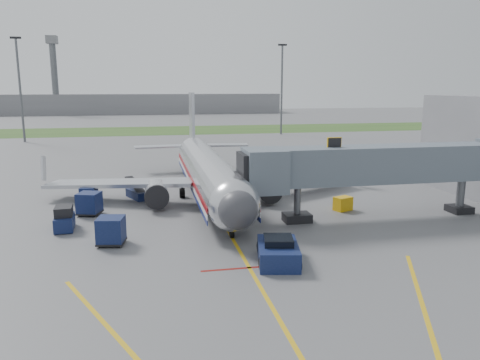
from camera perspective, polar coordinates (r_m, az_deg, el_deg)
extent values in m
plane|color=#565659|center=(32.85, -0.38, -8.09)|extent=(400.00, 400.00, 0.00)
cube|color=#2D4C1E|center=(121.06, -8.53, 6.01)|extent=(300.00, 25.00, 0.01)
cube|color=gold|center=(31.01, 0.33, -9.28)|extent=(0.25, 50.00, 0.01)
cube|color=maroon|center=(29.18, 1.14, -10.64)|extent=(6.00, 0.25, 0.01)
cube|color=gold|center=(23.01, 22.59, -17.91)|extent=(9.52, 20.04, 0.01)
cylinder|color=silver|center=(46.54, -3.89, 1.12)|extent=(3.80, 28.00, 3.80)
sphere|color=silver|center=(33.01, -0.72, -3.10)|extent=(3.80, 3.80, 3.80)
sphere|color=#38383D|center=(31.77, -0.28, -3.67)|extent=(2.74, 2.74, 2.74)
cube|color=black|center=(32.49, -0.59, -2.33)|extent=(2.20, 1.20, 0.55)
cone|color=silver|center=(62.75, -5.86, 3.73)|extent=(3.80, 5.00, 3.80)
cube|color=#B7BAC1|center=(61.85, -5.89, 7.34)|extent=(0.35, 4.20, 7.00)
cube|color=#B7BAC1|center=(46.41, -14.34, -0.37)|extent=(15.10, 8.59, 1.13)
cube|color=#B7BAC1|center=(48.51, 6.13, 0.42)|extent=(15.10, 8.59, 1.13)
cylinder|color=silver|center=(43.50, -10.16, -1.57)|extent=(2.10, 3.60, 2.10)
cylinder|color=silver|center=(44.88, 3.23, -1.01)|extent=(2.10, 3.60, 2.10)
cube|color=maroon|center=(46.88, -1.56, 0.78)|extent=(0.05, 28.00, 0.45)
cube|color=navy|center=(47.05, -1.55, -0.30)|extent=(0.05, 28.00, 0.35)
cylinder|color=black|center=(34.62, -1.01, -6.54)|extent=(0.28, 0.70, 0.70)
cylinder|color=black|center=(47.22, -7.06, -1.58)|extent=(0.50, 1.00, 1.00)
cylinder|color=black|center=(47.86, -0.84, -1.32)|extent=(0.50, 1.00, 1.00)
cube|color=slate|center=(40.63, 16.53, 1.90)|extent=(20.00, 3.00, 3.00)
cube|color=slate|center=(37.14, 3.00, 1.20)|extent=(3.20, 3.60, 3.40)
cube|color=black|center=(36.87, 1.19, 1.13)|extent=(1.60, 3.00, 2.80)
cube|color=#E5A80D|center=(38.68, 11.41, 4.39)|extent=(1.20, 0.15, 1.00)
cylinder|color=#595B60|center=(38.52, 7.00, -2.84)|extent=(0.56, 0.56, 3.10)
cube|color=black|center=(38.82, 6.96, -4.56)|extent=(2.20, 1.60, 0.70)
cylinder|color=#595B60|center=(45.43, 25.28, -1.68)|extent=(0.70, 0.70, 3.10)
cube|color=black|center=(45.71, 25.15, -3.21)|extent=(1.80, 1.80, 0.60)
cylinder|color=#595B60|center=(103.29, -25.21, 9.74)|extent=(0.44, 0.44, 20.00)
cube|color=black|center=(103.71, -25.69, 15.37)|extent=(2.00, 0.40, 0.40)
cylinder|color=#595B60|center=(109.86, 5.10, 10.78)|extent=(0.44, 0.44, 20.00)
cube|color=black|center=(110.25, 5.20, 16.09)|extent=(2.00, 0.40, 0.40)
cube|color=slate|center=(200.59, -12.64, 9.06)|extent=(120.00, 14.00, 8.00)
cylinder|color=#595B60|center=(198.41, -21.66, 11.42)|extent=(2.40, 2.40, 28.00)
cube|color=slate|center=(199.17, -21.97, 15.58)|extent=(4.00, 4.00, 3.00)
cube|color=#0D183A|center=(29.87, 4.67, -8.89)|extent=(3.20, 4.43, 1.23)
cube|color=black|center=(29.61, 4.69, -7.46)|extent=(2.10, 2.10, 0.56)
cylinder|color=black|center=(28.51, 2.86, -10.23)|extent=(0.42, 0.93, 0.90)
cylinder|color=black|center=(28.68, 6.94, -10.17)|extent=(0.42, 0.93, 0.90)
cylinder|color=black|center=(31.23, 2.58, -8.28)|extent=(0.42, 0.93, 0.90)
cylinder|color=black|center=(31.39, 6.30, -8.23)|extent=(0.42, 0.93, 0.90)
cube|color=#0D183A|center=(38.82, -20.61, -4.86)|extent=(1.54, 2.74, 1.06)
cube|color=black|center=(38.59, -20.70, -3.57)|extent=(1.38, 1.78, 0.74)
cylinder|color=black|center=(38.05, -21.51, -5.75)|extent=(0.27, 0.54, 0.53)
cylinder|color=black|center=(37.93, -19.91, -5.69)|extent=(0.27, 0.54, 0.53)
cylinder|color=black|center=(39.88, -21.21, -4.96)|extent=(0.27, 0.54, 0.53)
cylinder|color=black|center=(39.77, -19.68, -4.90)|extent=(0.27, 0.54, 0.53)
cube|color=#0D183A|center=(34.11, -15.46, -5.86)|extent=(2.04, 2.04, 1.77)
cube|color=black|center=(34.37, -15.38, -7.26)|extent=(2.11, 2.11, 0.14)
cylinder|color=black|center=(33.93, -16.78, -7.67)|extent=(0.30, 0.36, 0.32)
cylinder|color=black|center=(33.60, -14.50, -7.73)|extent=(0.30, 0.36, 0.32)
cylinder|color=black|center=(35.18, -16.20, -6.95)|extent=(0.30, 0.36, 0.32)
cylinder|color=black|center=(34.86, -14.01, -7.00)|extent=(0.30, 0.36, 0.32)
cube|color=#0D183A|center=(42.44, -17.90, -2.65)|extent=(2.21, 2.21, 1.76)
cube|color=black|center=(42.65, -17.83, -3.79)|extent=(2.28, 2.28, 0.14)
cylinder|color=black|center=(42.34, -19.04, -4.04)|extent=(0.33, 0.38, 0.32)
cylinder|color=black|center=(41.79, -17.35, -4.13)|extent=(0.33, 0.38, 0.32)
cylinder|color=black|center=(43.53, -18.29, -3.58)|extent=(0.33, 0.38, 0.32)
cylinder|color=black|center=(42.99, -16.63, -3.66)|extent=(0.33, 0.38, 0.32)
cube|color=#0D183A|center=(46.72, -17.95, -1.67)|extent=(1.67, 1.67, 1.41)
cube|color=black|center=(46.87, -17.90, -2.51)|extent=(1.72, 1.72, 0.11)
cylinder|color=black|center=(46.55, -18.74, -2.70)|extent=(0.25, 0.29, 0.26)
cylinder|color=black|center=(46.21, -17.45, -2.72)|extent=(0.25, 0.29, 0.26)
cylinder|color=black|center=(47.56, -18.32, -2.38)|extent=(0.25, 0.29, 0.26)
cylinder|color=black|center=(47.22, -17.06, -2.40)|extent=(0.25, 0.29, 0.26)
cube|color=#0D183A|center=(47.61, -12.36, -1.71)|extent=(2.46, 3.48, 0.81)
cube|color=black|center=(47.84, -12.61, -0.61)|extent=(2.21, 3.65, 1.27)
cylinder|color=black|center=(46.43, -12.30, -2.23)|extent=(0.38, 0.54, 0.50)
cylinder|color=black|center=(46.77, -11.28, -2.09)|extent=(0.38, 0.54, 0.50)
cylinder|color=black|center=(48.55, -13.38, -1.69)|extent=(0.38, 0.54, 0.50)
cylinder|color=black|center=(48.87, -12.40, -1.56)|extent=(0.38, 0.54, 0.50)
cube|color=#E5A80D|center=(42.94, 12.43, -2.83)|extent=(1.82, 1.53, 1.24)
cylinder|color=black|center=(42.70, 11.92, -3.53)|extent=(0.31, 0.36, 0.31)
cylinder|color=black|center=(43.42, 12.88, -3.33)|extent=(0.31, 0.36, 0.31)
imported|color=#BAE61B|center=(38.42, -20.45, -4.53)|extent=(0.68, 0.78, 1.80)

